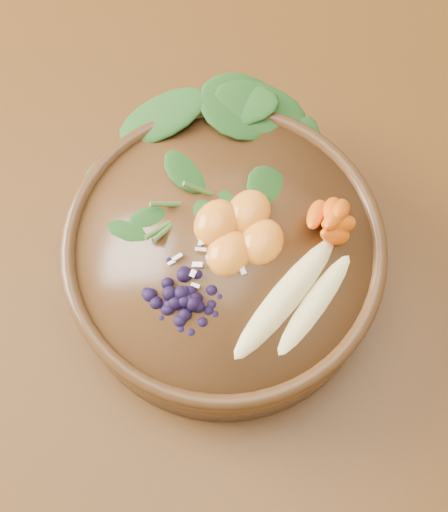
{
  "coord_description": "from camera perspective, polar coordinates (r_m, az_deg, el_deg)",
  "views": [
    {
      "loc": [
        0.27,
        -0.28,
        1.33
      ],
      "look_at": [
        0.17,
        -0.1,
        0.79
      ],
      "focal_mm": 50.0,
      "sensor_mm": 36.0,
      "label": 1
    }
  ],
  "objects": [
    {
      "name": "kale_heap",
      "position": [
        0.57,
        0.51,
        7.8
      ],
      "size": [
        0.2,
        0.18,
        0.04
      ],
      "primitive_type": null,
      "rotation": [
        0.0,
        0.0,
        -0.24
      ],
      "color": "#1F4C17",
      "rests_on": "stoneware_bowl"
    },
    {
      "name": "banana_halves",
      "position": [
        0.53,
        6.21,
        -3.18
      ],
      "size": [
        0.07,
        0.14,
        0.02
      ],
      "rotation": [
        0.0,
        0.0,
        -0.24
      ],
      "color": "#E0CC84",
      "rests_on": "stoneware_bowl"
    },
    {
      "name": "mandarin_cluster",
      "position": [
        0.55,
        1.23,
        2.49
      ],
      "size": [
        0.09,
        0.1,
        0.03
      ],
      "primitive_type": null,
      "rotation": [
        0.0,
        0.0,
        -0.24
      ],
      "color": "orange",
      "rests_on": "stoneware_bowl"
    },
    {
      "name": "carrot_cluster",
      "position": [
        0.54,
        8.52,
        4.4
      ],
      "size": [
        0.06,
        0.06,
        0.07
      ],
      "primitive_type": null,
      "rotation": [
        0.0,
        0.0,
        -0.24
      ],
      "color": "orange",
      "rests_on": "stoneware_bowl"
    },
    {
      "name": "dining_table",
      "position": [
        0.78,
        -8.15,
        7.74
      ],
      "size": [
        1.6,
        0.9,
        0.75
      ],
      "color": "#331C0C",
      "rests_on": "ground"
    },
    {
      "name": "blueberry_pile",
      "position": [
        0.53,
        -3.57,
        -2.57
      ],
      "size": [
        0.14,
        0.11,
        0.04
      ],
      "primitive_type": null,
      "rotation": [
        0.0,
        0.0,
        -0.24
      ],
      "color": "black",
      "rests_on": "stoneware_bowl"
    },
    {
      "name": "stoneware_bowl",
      "position": [
        0.59,
        -0.0,
        -0.35
      ],
      "size": [
        0.31,
        0.31,
        0.07
      ],
      "primitive_type": "cylinder",
      "rotation": [
        0.0,
        0.0,
        -0.24
      ],
      "color": "#442812",
      "rests_on": "dining_table"
    },
    {
      "name": "coconut_flakes",
      "position": [
        0.55,
        -1.07,
        -0.36
      ],
      "size": [
        0.09,
        0.08,
        0.01
      ],
      "primitive_type": null,
      "rotation": [
        0.0,
        0.0,
        -0.24
      ],
      "color": "white",
      "rests_on": "stoneware_bowl"
    },
    {
      "name": "ground",
      "position": [
        1.39,
        -4.54,
        -5.4
      ],
      "size": [
        4.0,
        4.0,
        0.0
      ],
      "primitive_type": "plane",
      "color": "#381E0F",
      "rests_on": "ground"
    }
  ]
}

